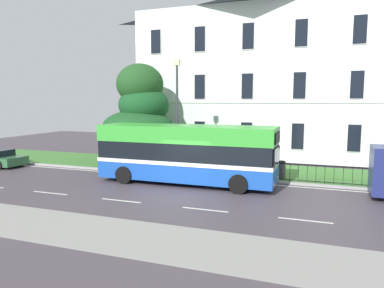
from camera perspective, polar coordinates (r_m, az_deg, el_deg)
name	(u,v)px	position (r m, az deg, el deg)	size (l,w,h in m)	color
ground_plane	(184,190)	(18.41, -1.23, -7.36)	(60.00, 56.00, 0.18)	#473E45
georgian_townhouse	(257,75)	(30.54, 10.33, 10.76)	(18.38, 8.34, 12.96)	white
iron_verge_railing	(226,168)	(21.05, 5.44, -3.79)	(17.14, 0.04, 0.97)	black
evergreen_tree	(142,124)	(26.11, -8.01, 3.19)	(5.53, 5.49, 7.26)	#423328
single_decker_bus	(186,153)	(19.55, -0.88, -1.46)	(9.70, 2.75, 3.18)	#194DB3
street_lamp_post	(177,108)	(22.45, -2.37, 5.74)	(0.36, 0.24, 6.90)	#333338
litter_bin	(281,169)	(20.98, 13.99, -3.94)	(0.49, 0.49, 1.04)	#4C4742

